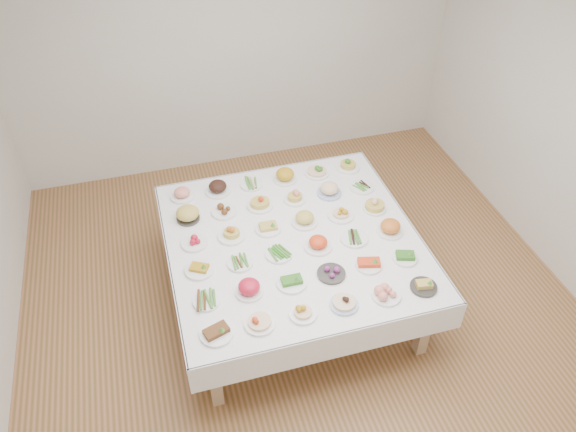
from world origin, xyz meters
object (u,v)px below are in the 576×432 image
object	(u,v)px
dish_35	(348,163)
dish_18	(194,241)
display_table	(293,244)
dish_0	(216,331)

from	to	relation	value
dish_35	dish_18	bearing A→B (deg)	-157.79
dish_18	dish_35	xyz separation A→B (m)	(1.62, 0.66, 0.03)
display_table	dish_18	distance (m)	0.84
dish_0	dish_18	distance (m)	0.98
display_table	dish_18	size ratio (longest dim) A/B	9.55
display_table	dish_35	bearing A→B (deg)	45.56
dish_35	display_table	bearing A→B (deg)	-134.44
dish_0	dish_35	bearing A→B (deg)	45.38
display_table	dish_0	bearing A→B (deg)	-134.81
dish_18	dish_35	size ratio (longest dim) A/B	0.95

